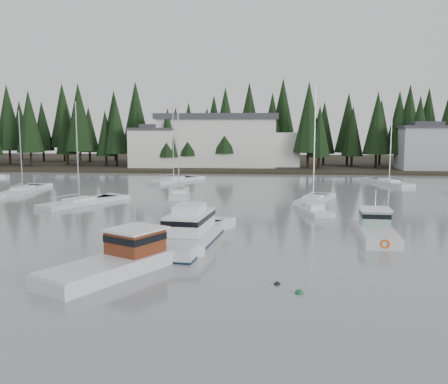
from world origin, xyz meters
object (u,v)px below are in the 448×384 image
Objects in this scene: sailboat_8 at (389,184)px; runabout_1 at (315,212)px; sailboat_1 at (313,201)px; sailboat_9 at (174,181)px; sailboat_10 at (23,192)px; lobster_boat_teal at (376,232)px; sailboat_0 at (79,204)px; sailboat_3 at (179,195)px; house_west at (153,147)px; harbor_inn at (228,141)px; house_east_a at (426,147)px; cabin_cruiser_center at (189,235)px; lobster_boat_brown at (118,263)px.

sailboat_8 is 30.46m from runabout_1.
sailboat_1 is 28.19m from sailboat_9.
sailboat_1 is at bearing -102.71° from sailboat_10.
lobster_boat_teal is 45.06m from sailboat_9.
sailboat_0 is 12.96m from sailboat_3.
house_west is 15.45m from harbor_inn.
house_east_a is at bearing -50.14° from sailboat_8.
sailboat_0 is at bearing 117.78° from sailboat_1.
cabin_cruiser_center is 0.92× the size of sailboat_0.
sailboat_1 reaches higher than runabout_1.
sailboat_1 is at bearing -104.28° from sailboat_9.
sailboat_10 is at bearing 51.38° from cabin_cruiser_center.
lobster_boat_teal is 0.71× the size of sailboat_8.
cabin_cruiser_center is 15.20m from lobster_boat_teal.
sailboat_10 is at bearing 78.95° from sailboat_0.
sailboat_1 is at bearing -113.26° from sailboat_3.
sailboat_3 is at bearing 38.16° from runabout_1.
sailboat_9 reaches higher than harbor_inn.
sailboat_8 is 53.73m from sailboat_10.
cabin_cruiser_center is 23.72m from sailboat_0.
sailboat_0 reaches higher than lobster_boat_brown.
sailboat_10 is at bearing 83.47° from sailboat_8.
sailboat_1 is (28.86, -41.81, -4.57)m from house_west.
sailboat_8 is at bearing -61.22° from sailboat_9.
cabin_cruiser_center is 48.17m from sailboat_8.
runabout_1 is (14.19, 21.78, -0.42)m from lobster_boat_brown.
sailboat_8 is (40.33, 23.42, 0.00)m from sailboat_0.
sailboat_0 is (-13.19, -49.43, -5.72)m from harbor_inn.
lobster_boat_teal is at bearing -29.77° from lobster_boat_brown.
sailboat_3 is at bearing 96.28° from sailboat_1.
house_west is 0.78× the size of sailboat_0.
lobster_boat_teal is 30.30m from sailboat_3.
sailboat_10 reaches higher than lobster_boat_brown.
lobster_boat_brown is at bearing 172.48° from sailboat_1.
sailboat_3 is (-2.10, 33.50, -0.49)m from lobster_boat_brown.
sailboat_8 is 0.82× the size of sailboat_9.
harbor_inn is 2.56× the size of sailboat_10.
sailboat_0 is (-30.39, 14.57, -0.46)m from lobster_boat_teal.
sailboat_10 is 40.29m from runabout_1.
lobster_boat_brown is 1.74× the size of runabout_1.
house_west is 68.82m from lobster_boat_teal.
cabin_cruiser_center is (3.27, 7.60, 0.15)m from lobster_boat_brown.
sailboat_10 is (-21.77, 1.52, -0.02)m from sailboat_3.
sailboat_8 is (27.14, -26.00, -5.72)m from harbor_inn.
lobster_boat_brown reaches higher than runabout_1.
sailboat_0 is (1.85, -46.09, -4.60)m from house_west.
cabin_cruiser_center is at bearing 106.25° from lobster_boat_teal.
cabin_cruiser_center is (2.37, -67.32, -5.07)m from harbor_inn.
sailboat_9 reaches higher than sailboat_8.
lobster_boat_teal is 48.40m from sailboat_10.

